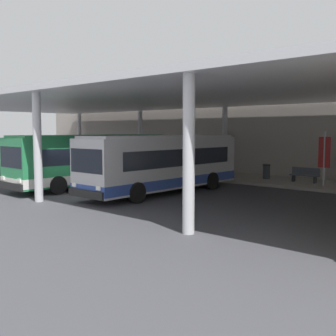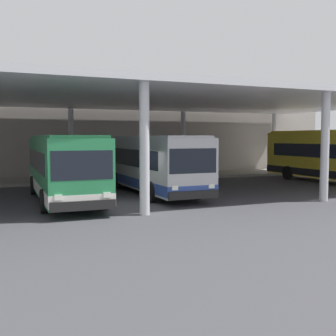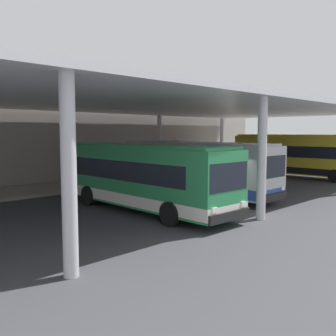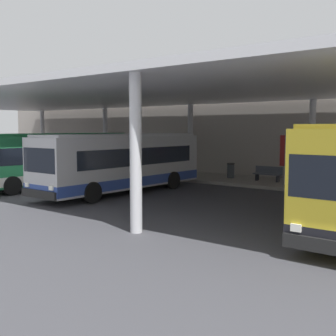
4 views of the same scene
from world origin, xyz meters
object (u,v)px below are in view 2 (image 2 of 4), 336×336
bus_second_bay (152,163)px  bench_waiting (168,168)px  trash_bin (134,169)px  banner_sign (190,152)px  bus_middle_bay (333,156)px  bus_nearest_bay (63,167)px

bus_second_bay → bench_waiting: size_ratio=5.86×
trash_bin → banner_sign: bearing=-13.8°
bus_second_bay → trash_bin: bearing=78.1°
bus_second_bay → bus_middle_bay: bearing=-1.0°
bench_waiting → banner_sign: 2.19m
bus_nearest_bay → bus_middle_bay: bus_middle_bay is taller
bus_nearest_bay → trash_bin: (6.75, 9.39, -0.98)m
bus_middle_bay → trash_bin: size_ratio=11.59×
bench_waiting → trash_bin: trash_bin is taller
bus_second_bay → bus_middle_bay: size_ratio=0.93×
bus_middle_bay → bench_waiting: 12.02m
bus_middle_bay → bus_nearest_bay: bearing=-177.6°
bus_nearest_bay → bus_middle_bay: size_ratio=0.93×
bus_middle_bay → banner_sign: size_ratio=3.55×
bus_second_bay → bus_middle_bay: bus_middle_bay is taller
bus_middle_bay → trash_bin: bus_middle_bay is taller
bus_second_bay → trash_bin: size_ratio=10.76×
trash_bin → banner_sign: size_ratio=0.31×
bench_waiting → banner_sign: size_ratio=0.56×
bench_waiting → trash_bin: bearing=176.4°
bench_waiting → banner_sign: bearing=-30.1°
bench_waiting → bus_nearest_bay: bearing=-135.9°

